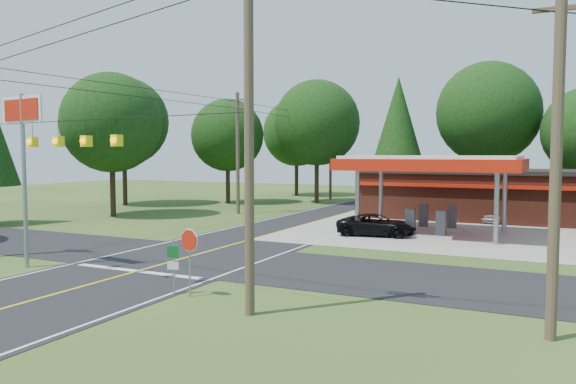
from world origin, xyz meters
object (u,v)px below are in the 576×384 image
at_px(gas_canopy, 433,166).
at_px(octagonal_stop_sign, 189,246).
at_px(suv_car, 376,225).
at_px(big_stop_sign, 23,137).
at_px(sedan_car, 496,214).

bearing_deg(gas_canopy, octagonal_stop_sign, -103.31).
distance_m(suv_car, octagonal_stop_sign, 16.96).
xyz_separation_m(suv_car, octagonal_stop_sign, (-1.61, -16.84, 1.15)).
height_order(suv_car, big_stop_sign, big_stop_sign).
height_order(gas_canopy, octagonal_stop_sign, gas_canopy).
relative_size(suv_car, sedan_car, 1.37).
height_order(suv_car, sedan_car, suv_car).
distance_m(suv_car, sedan_car, 11.76).
bearing_deg(sedan_car, big_stop_sign, -113.62).
bearing_deg(suv_car, gas_canopy, -61.89).
distance_m(sedan_car, big_stop_sign, 31.50).
xyz_separation_m(sedan_car, octagonal_stop_sign, (-7.50, -27.01, 1.22)).
xyz_separation_m(suv_car, sedan_car, (5.89, 10.17, -0.07)).
bearing_deg(sedan_car, gas_canopy, -101.00).
bearing_deg(octagonal_stop_sign, sedan_car, 74.48).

